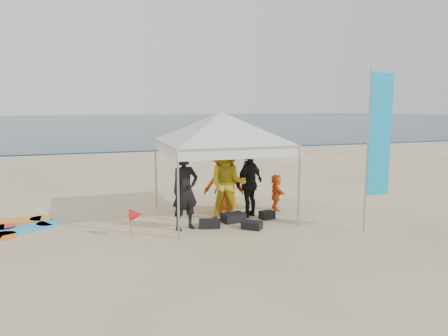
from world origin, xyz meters
name	(u,v)px	position (x,y,z in m)	size (l,w,h in m)	color
ground	(219,243)	(0.00, 0.00, 0.00)	(120.00, 120.00, 0.00)	beige
ocean	(98,122)	(0.00, 60.00, 0.04)	(160.00, 84.00, 0.08)	#0C2633
shoreline_foam	(128,152)	(0.00, 18.20, 0.00)	(160.00, 1.20, 0.01)	silver
person_black_a	(185,191)	(-0.43, 1.25, 0.92)	(0.67, 0.44, 1.84)	black
person_yellow	(228,184)	(0.72, 1.55, 0.96)	(0.93, 0.73, 1.92)	gold
person_orange_a	(224,184)	(0.89, 2.35, 0.82)	(1.06, 0.61, 1.64)	#C34211
person_black_b	(249,183)	(1.43, 1.87, 0.88)	(1.03, 0.43, 1.77)	black
person_orange_b	(227,182)	(1.11, 2.74, 0.79)	(0.77, 0.50, 1.57)	orange
person_seated	(276,192)	(2.40, 2.29, 0.50)	(0.93, 0.30, 1.00)	#E05413
canopy_tent	(222,112)	(0.72, 2.03, 2.71)	(4.12, 4.12, 3.11)	#A5A5A8
feather_flag	(379,137)	(3.71, -0.25, 2.19)	(0.62, 0.04, 3.72)	#A5A5A8
marker_pennant	(136,215)	(-1.60, 1.02, 0.49)	(0.28, 0.28, 0.64)	#A5A5A8
gear_pile	(236,220)	(0.86, 1.27, 0.10)	(2.12, 1.22, 0.22)	black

